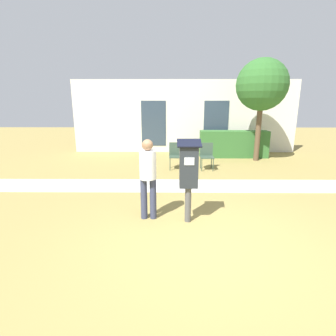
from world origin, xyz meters
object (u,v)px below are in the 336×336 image
Objects in this scene: outdoor_chair_left at (176,154)px; outdoor_chair_middle at (207,154)px; parking_meter at (189,171)px; person_standing at (148,173)px.

outdoor_chair_middle is (1.06, -0.07, 0.00)m from outdoor_chair_left.
parking_meter reaches higher than person_standing.
outdoor_chair_middle is at bearing 78.68° from person_standing.
outdoor_chair_left is at bearing 92.28° from parking_meter.
parking_meter is 0.78m from person_standing.
outdoor_chair_left is (-0.17, 4.14, -0.49)m from parking_meter.
outdoor_chair_middle is at bearing -19.71° from outdoor_chair_left.
outdoor_chair_middle is at bearing 77.64° from parking_meter.
outdoor_chair_left is at bearing 92.98° from person_standing.
outdoor_chair_left is 1.06m from outdoor_chair_middle.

